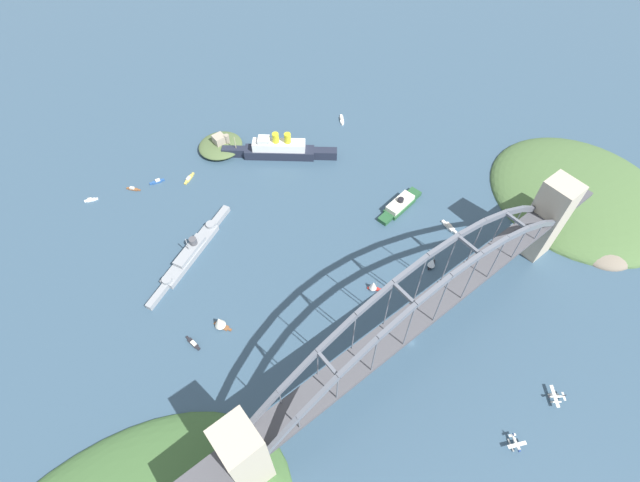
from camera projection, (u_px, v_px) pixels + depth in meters
name	position (u px, v px, depth m)	size (l,w,h in m)	color
ground_plane	(412.00, 342.00, 251.82)	(1400.00, 1400.00, 0.00)	#334C60
harbor_arch_bridge	(422.00, 314.00, 227.10)	(269.58, 17.54, 74.05)	#ADA38E
headland_east_shore	(581.00, 199.00, 315.99)	(113.54, 124.09, 21.55)	#476638
ocean_liner	(280.00, 150.00, 337.17)	(68.17, 58.87, 20.79)	#1E2333
naval_cruiser	(191.00, 252.00, 285.19)	(76.56, 41.38, 16.56)	gray
harbor_ferry_steamer	(400.00, 205.00, 309.16)	(39.18, 13.41, 8.71)	#23512D
fort_island_mid_harbor	(221.00, 145.00, 344.09)	(32.61, 31.11, 12.92)	#4C6038
seaplane_taxiing_near_bridge	(555.00, 397.00, 231.49)	(9.46, 9.93, 4.94)	#B7B7B2
seaplane_second_in_formation	(515.00, 444.00, 218.01)	(9.11, 8.34, 5.09)	#B7B7B2
small_boat_0	(133.00, 189.00, 320.78)	(7.44, 8.66, 2.09)	brown
small_boat_1	(189.00, 179.00, 326.78)	(11.01, 7.42, 2.24)	gold
small_boat_2	(220.00, 322.00, 254.18)	(8.12, 10.49, 9.70)	brown
small_boat_3	(193.00, 343.00, 250.54)	(3.49, 11.04, 2.27)	black
small_boat_4	(449.00, 226.00, 300.25)	(3.47, 12.59, 2.28)	silver
small_boat_5	(91.00, 200.00, 314.49)	(8.64, 4.44, 2.12)	silver
small_boat_6	(373.00, 285.00, 269.34)	(7.01, 7.15, 8.17)	#B2231E
small_boat_7	(432.00, 262.00, 278.84)	(8.14, 5.55, 8.88)	black
small_boat_8	(157.00, 181.00, 325.01)	(10.44, 3.74, 2.44)	#234C8C
small_boat_9	(342.00, 119.00, 366.88)	(8.34, 11.23, 2.19)	silver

